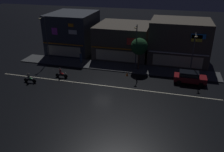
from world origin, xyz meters
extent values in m
plane|color=black|center=(0.00, 0.00, 0.00)|extent=(140.00, 140.00, 0.00)
cube|color=beige|center=(0.00, 0.00, 0.01)|extent=(30.67, 0.16, 0.01)
cube|color=#424447|center=(0.00, 6.86, 0.07)|extent=(32.29, 3.61, 0.14)
cube|color=#2D333D|center=(-9.69, 13.18, 3.61)|extent=(7.86, 8.94, 7.22)
cube|color=orange|center=(-9.69, 8.59, 2.60)|extent=(7.46, 0.24, 0.12)
cube|color=#D83FD8|center=(-11.07, 8.65, 4.76)|extent=(1.05, 0.08, 1.19)
cube|color=white|center=(-7.72, 8.65, 4.81)|extent=(1.48, 0.08, 0.71)
cube|color=orange|center=(-7.98, 8.65, 5.96)|extent=(0.93, 0.08, 0.55)
cube|color=beige|center=(-9.69, 8.65, 1.30)|extent=(6.28, 0.06, 1.80)
cube|color=#4C443A|center=(9.69, 12.47, 3.51)|extent=(9.50, 7.51, 7.01)
cube|color=white|center=(9.69, 8.59, 2.60)|extent=(9.02, 0.24, 0.12)
cube|color=yellow|center=(12.08, 8.65, 5.15)|extent=(1.57, 0.08, 1.04)
cube|color=#268CF2|center=(12.27, 8.65, 5.45)|extent=(2.10, 0.08, 0.71)
cube|color=beige|center=(9.69, 8.65, 1.30)|extent=(7.60, 0.06, 1.80)
cube|color=#4C443A|center=(0.00, 13.21, 2.83)|extent=(9.20, 8.99, 5.66)
cube|color=orange|center=(0.00, 8.59, 2.60)|extent=(8.74, 0.24, 0.12)
cube|color=red|center=(2.65, 8.65, 3.94)|extent=(2.16, 0.08, 1.14)
cube|color=beige|center=(0.00, 8.65, 1.30)|extent=(7.36, 0.06, 1.80)
cylinder|color=#47494C|center=(-11.67, 6.91, 3.86)|extent=(0.16, 0.16, 7.45)
cube|color=#47494C|center=(-11.67, 6.21, 7.49)|extent=(0.10, 1.40, 0.10)
ellipsoid|color=#F9E099|center=(-11.67, 5.51, 7.41)|extent=(0.44, 0.32, 0.20)
cylinder|color=#47494C|center=(3.43, 6.67, 3.62)|extent=(0.16, 0.16, 6.97)
cube|color=#47494C|center=(3.43, 5.97, 7.01)|extent=(0.10, 1.40, 0.10)
ellipsoid|color=#F9E099|center=(3.43, 5.27, 6.93)|extent=(0.44, 0.32, 0.20)
cylinder|color=#47494C|center=(11.63, 6.39, 3.29)|extent=(0.16, 0.16, 6.31)
cube|color=#47494C|center=(11.63, 5.69, 6.35)|extent=(0.10, 1.40, 0.10)
ellipsoid|color=#F9E099|center=(11.63, 4.99, 6.27)|extent=(0.44, 0.32, 0.20)
cylinder|color=#334766|center=(-5.89, 7.23, 0.89)|extent=(0.40, 0.40, 1.50)
sphere|color=tan|center=(-5.89, 7.23, 1.75)|extent=(0.22, 0.22, 0.22)
cylinder|color=#473323|center=(3.88, 6.82, 1.45)|extent=(0.24, 0.24, 2.63)
sphere|color=#194723|center=(3.88, 6.82, 3.79)|extent=(2.57, 2.57, 2.57)
cube|color=maroon|center=(11.54, 3.87, 0.69)|extent=(4.30, 1.78, 0.76)
cube|color=black|center=(11.33, 3.87, 1.37)|extent=(2.58, 1.57, 0.60)
cube|color=#F9F2CC|center=(13.65, 4.47, 0.79)|extent=(0.08, 0.20, 0.12)
cube|color=#F9F2CC|center=(13.65, 3.26, 0.79)|extent=(0.08, 0.20, 0.12)
cylinder|color=black|center=(12.96, 4.76, 0.31)|extent=(0.62, 0.20, 0.62)
cylinder|color=black|center=(12.96, 2.98, 0.31)|extent=(0.62, 0.20, 0.62)
cylinder|color=black|center=(10.12, 4.76, 0.31)|extent=(0.62, 0.20, 0.62)
cylinder|color=black|center=(10.12, 2.98, 0.31)|extent=(0.62, 0.20, 0.62)
cylinder|color=black|center=(-9.26, -1.69, 0.30)|extent=(0.60, 0.08, 0.60)
cylinder|color=black|center=(-10.56, -1.69, 0.30)|extent=(0.60, 0.10, 0.60)
cube|color=black|center=(-9.91, -1.69, 0.40)|extent=(1.30, 0.14, 0.20)
ellipsoid|color=#268C3F|center=(-9.71, -1.69, 0.62)|extent=(0.44, 0.26, 0.24)
cube|color=black|center=(-10.11, -1.69, 0.55)|extent=(0.56, 0.22, 0.10)
cylinder|color=slate|center=(-9.31, -1.69, 0.85)|extent=(0.03, 0.60, 0.03)
sphere|color=white|center=(-9.22, -1.69, 0.75)|extent=(0.14, 0.14, 0.14)
cylinder|color=gray|center=(-10.06, -1.69, 0.95)|extent=(0.32, 0.32, 0.70)
sphere|color=#333338|center=(-10.06, -1.69, 1.41)|extent=(0.22, 0.22, 0.22)
cylinder|color=black|center=(-5.77, 0.94, 0.30)|extent=(0.60, 0.08, 0.60)
cylinder|color=black|center=(-7.07, 0.94, 0.30)|extent=(0.60, 0.10, 0.60)
cube|color=black|center=(-6.42, 0.94, 0.40)|extent=(1.30, 0.14, 0.20)
ellipsoid|color=red|center=(-6.22, 0.94, 0.62)|extent=(0.44, 0.26, 0.24)
cube|color=black|center=(-6.62, 0.94, 0.55)|extent=(0.56, 0.22, 0.10)
cylinder|color=slate|center=(-5.82, 0.94, 0.85)|extent=(0.03, 0.60, 0.03)
sphere|color=white|center=(-5.73, 0.94, 0.75)|extent=(0.14, 0.14, 0.14)
cylinder|color=brown|center=(-6.57, 0.94, 0.95)|extent=(0.32, 0.32, 0.70)
sphere|color=#333338|center=(-6.57, 0.94, 1.41)|extent=(0.22, 0.22, 0.22)
cone|color=orange|center=(2.66, 4.10, 0.28)|extent=(0.36, 0.36, 0.55)
camera|label=1|loc=(8.75, -27.27, 14.33)|focal=37.72mm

